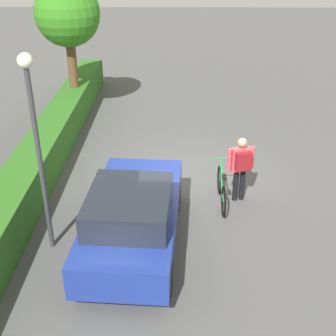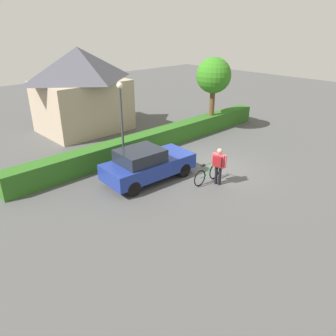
# 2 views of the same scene
# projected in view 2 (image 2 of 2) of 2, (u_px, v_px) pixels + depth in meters

# --- Properties ---
(ground_plane) EXTENTS (60.00, 60.00, 0.00)m
(ground_plane) POSITION_uv_depth(u_px,v_px,m) (211.00, 169.00, 15.76)
(ground_plane) COLOR #4D4D4D
(hedge_row) EXTENTS (16.90, 0.90, 1.04)m
(hedge_row) POSITION_uv_depth(u_px,v_px,m) (157.00, 139.00, 18.17)
(hedge_row) COLOR #2D641E
(hedge_row) RESTS_ON ground
(house_distant) EXTENTS (5.42, 4.39, 5.18)m
(house_distant) POSITION_uv_depth(u_px,v_px,m) (81.00, 89.00, 20.36)
(house_distant) COLOR tan
(house_distant) RESTS_ON ground
(parked_car_near) EXTENTS (4.25, 2.03, 1.55)m
(parked_car_near) POSITION_uv_depth(u_px,v_px,m) (147.00, 164.00, 14.34)
(parked_car_near) COLOR navy
(parked_car_near) RESTS_ON ground
(bicycle) EXTENTS (1.76, 0.50, 0.99)m
(bicycle) POSITION_uv_depth(u_px,v_px,m) (207.00, 174.00, 14.30)
(bicycle) COLOR black
(bicycle) RESTS_ON ground
(person_rider) EXTENTS (0.43, 0.66, 1.67)m
(person_rider) POSITION_uv_depth(u_px,v_px,m) (219.00, 163.00, 13.85)
(person_rider) COLOR black
(person_rider) RESTS_ON ground
(street_lamp) EXTENTS (0.28, 0.28, 4.13)m
(street_lamp) POSITION_uv_depth(u_px,v_px,m) (121.00, 115.00, 14.73)
(street_lamp) COLOR #38383D
(street_lamp) RESTS_ON ground
(tree_kerbside) EXTENTS (2.16, 2.16, 4.61)m
(tree_kerbside) POSITION_uv_depth(u_px,v_px,m) (214.00, 76.00, 19.87)
(tree_kerbside) COLOR brown
(tree_kerbside) RESTS_ON ground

